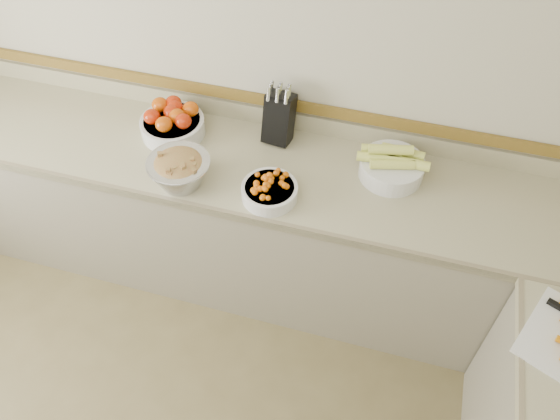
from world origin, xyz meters
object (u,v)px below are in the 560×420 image
(cherry_tomato_bowl, at_px, (270,190))
(rhubarb_bowl, at_px, (179,170))
(corn_bowl, at_px, (392,165))
(knife_block, at_px, (279,117))
(tomato_bowl, at_px, (172,122))

(cherry_tomato_bowl, relative_size, rhubarb_bowl, 0.88)
(corn_bowl, bearing_deg, cherry_tomato_bowl, -150.08)
(knife_block, relative_size, tomato_bowl, 1.01)
(tomato_bowl, relative_size, cherry_tomato_bowl, 1.25)
(cherry_tomato_bowl, bearing_deg, knife_block, 100.14)
(corn_bowl, bearing_deg, tomato_bowl, 179.97)
(cherry_tomato_bowl, height_order, rhubarb_bowl, rhubarb_bowl)
(knife_block, distance_m, cherry_tomato_bowl, 0.42)
(knife_block, bearing_deg, cherry_tomato_bowl, -79.86)
(knife_block, distance_m, corn_bowl, 0.59)
(knife_block, bearing_deg, tomato_bowl, -168.23)
(rhubarb_bowl, bearing_deg, corn_bowl, 19.08)
(rhubarb_bowl, bearing_deg, cherry_tomato_bowl, 4.00)
(cherry_tomato_bowl, bearing_deg, rhubarb_bowl, -176.00)
(cherry_tomato_bowl, relative_size, corn_bowl, 0.77)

